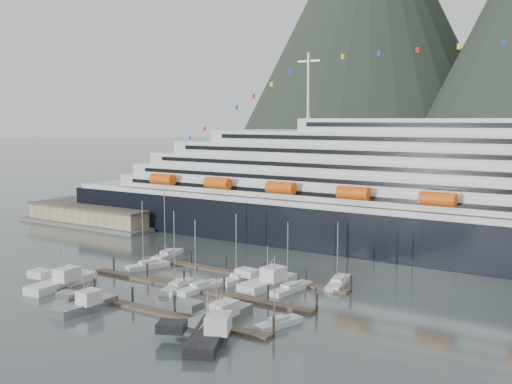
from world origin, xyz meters
TOP-DOWN VIEW (x-y plane):
  - ground at (0.00, 0.00)m, footprint 1600.00×1600.00m
  - cruise_ship at (30.03, 54.94)m, footprint 210.00×30.40m
  - warehouse at (-72.00, 42.00)m, footprint 46.00×20.00m
  - dock_near at (-4.93, -9.95)m, footprint 48.18×2.28m
  - dock_mid at (-4.93, 3.05)m, footprint 48.18×2.28m
  - dock_far at (-4.93, 16.05)m, footprint 48.18×2.28m
  - sailboat_a at (-22.64, 10.14)m, footprint 5.67×9.27m
  - sailboat_b at (-7.68, 1.92)m, footprint 4.75×9.93m
  - sailboat_c at (-3.81, 3.36)m, footprint 3.46×9.77m
  - sailboat_d at (9.85, 11.93)m, footprint 3.47×10.38m
  - sailboat_e at (-25.96, 19.99)m, footprint 4.72×10.31m
  - sailboat_f at (-1.33, 12.33)m, footprint 4.20×9.93m
  - sailboat_g at (15.22, 19.99)m, footprint 4.72×10.64m
  - sailboat_h at (17.28, -4.75)m, footprint 4.50×8.30m
  - trawler_a at (-26.53, -8.27)m, footprint 10.39×14.36m
  - trawler_b at (-12.57, -15.00)m, footprint 8.37×10.98m
  - trawler_c at (8.41, -8.17)m, footprint 9.82×13.93m
  - trawler_d at (12.17, -15.07)m, footprint 11.81×13.97m
  - trawler_e at (4.82, 12.03)m, footprint 9.90×12.98m

SIDE VIEW (x-z plane):
  - ground at x=0.00m, z-range 0.00..0.00m
  - dock_near at x=-4.93m, z-range -1.29..1.91m
  - dock_mid at x=-4.93m, z-range -1.29..1.91m
  - dock_far at x=-4.93m, z-range -1.29..1.91m
  - sailboat_h at x=17.28m, z-range -5.10..5.88m
  - sailboat_d at x=9.85m, z-range -6.01..6.82m
  - sailboat_g at x=15.22m, z-range -5.75..6.56m
  - sailboat_c at x=-3.81m, z-range -6.24..7.08m
  - sailboat_b at x=-7.68m, z-range -6.94..7.79m
  - sailboat_f at x=-1.33m, z-range -6.25..7.11m
  - sailboat_a at x=-22.64m, z-range -6.72..7.58m
  - sailboat_e at x=-25.96m, z-range -7.24..8.11m
  - trawler_c at x=8.41m, z-range -2.62..4.41m
  - trawler_b at x=-12.57m, z-range -2.63..4.44m
  - trawler_a at x=-26.53m, z-range -2.92..4.85m
  - trawler_d at x=12.17m, z-range -3.07..5.06m
  - trawler_e at x=4.82m, z-range -3.12..5.13m
  - warehouse at x=-72.00m, z-range -0.65..5.15m
  - cruise_ship at x=30.03m, z-range -13.11..37.19m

